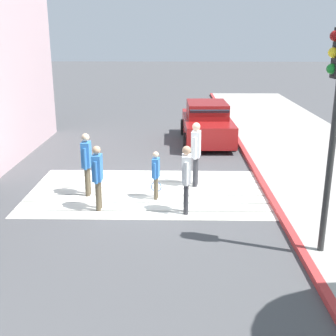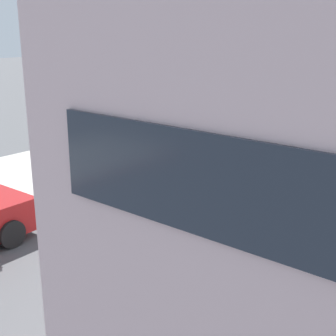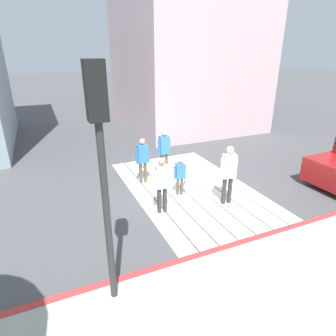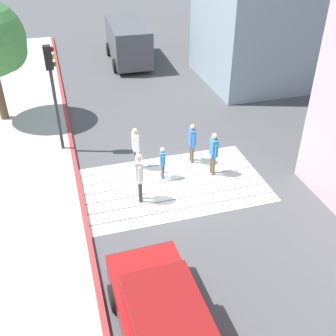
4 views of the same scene
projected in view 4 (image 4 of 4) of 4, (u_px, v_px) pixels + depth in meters
ground_plane at (174, 185)px, 14.42m from camera, size 120.00×120.00×0.00m
crosswalk_stripes at (174, 185)px, 14.42m from camera, size 6.40×3.80×0.01m
sidewalk_west at (8, 212)px, 13.08m from camera, size 4.80×40.00×0.12m
curb_painted at (82, 199)px, 13.63m from camera, size 0.16×40.00×0.13m
car_parked_near_curb at (165, 324)px, 8.84m from camera, size 2.07×4.34×1.57m
van_down_street at (128, 41)px, 24.67m from camera, size 2.52×5.28×2.35m
traffic_light_corner at (52, 79)px, 14.72m from camera, size 0.39×0.28×4.24m
pedestrian_adult_lead at (192, 140)px, 15.19m from camera, size 0.22×0.48×1.61m
pedestrian_adult_trailing at (139, 174)px, 13.10m from camera, size 0.29×0.53×1.83m
pedestrian_adult_side at (136, 145)px, 14.81m from camera, size 0.22×0.49×1.67m
pedestrian_teen_behind at (214, 151)px, 14.47m from camera, size 0.22×0.50×1.69m
pedestrian_child_with_racket at (163, 161)px, 14.38m from camera, size 0.28×0.41×1.28m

